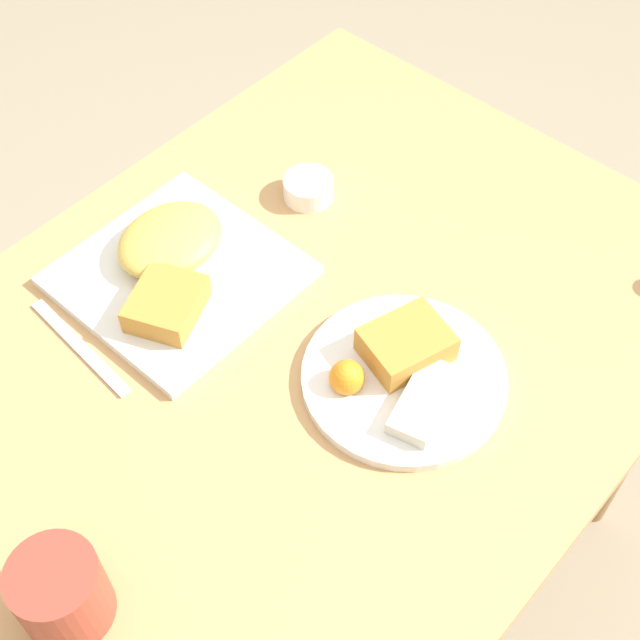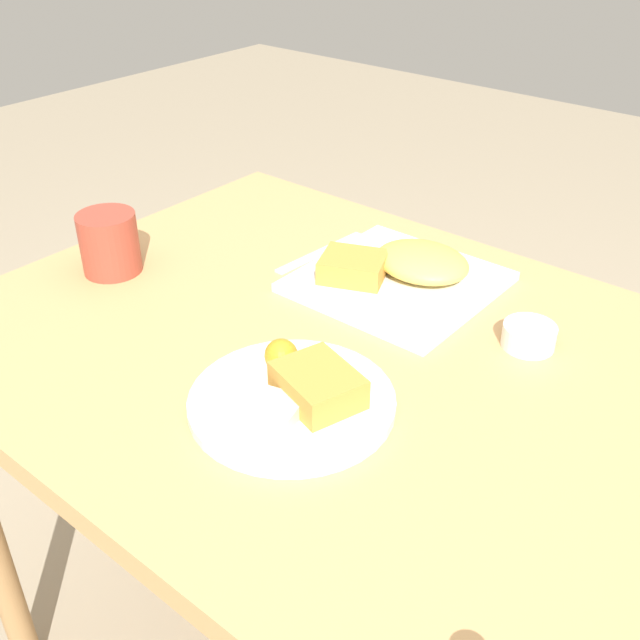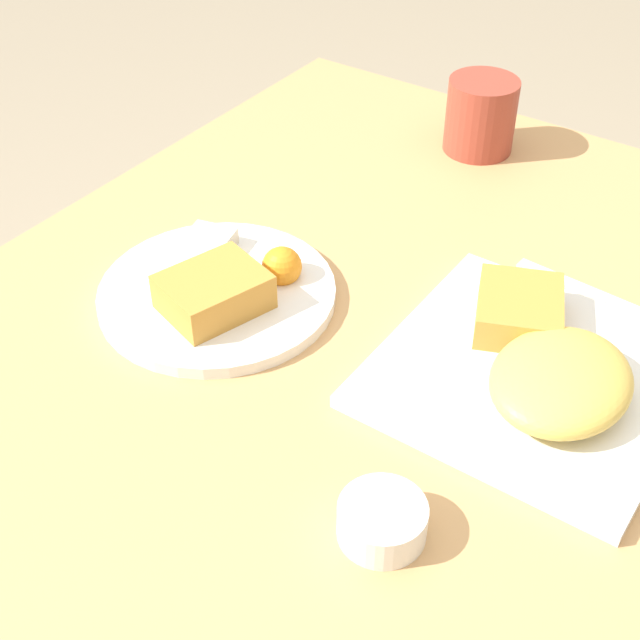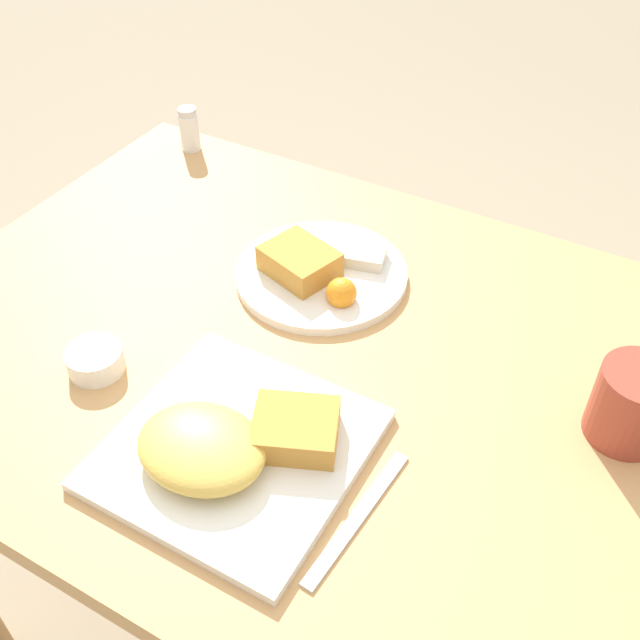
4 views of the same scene
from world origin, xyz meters
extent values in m
cube|color=tan|center=(0.00, 0.00, 0.76)|extent=(1.10, 0.83, 0.04)
cylinder|color=#9F7649|center=(0.49, 0.35, 0.37)|extent=(0.05, 0.05, 0.74)
cube|color=white|center=(0.04, -0.19, 0.78)|extent=(0.28, 0.28, 0.01)
ellipsoid|color=#E5BC51|center=(0.01, -0.23, 0.81)|extent=(0.15, 0.13, 0.04)
cube|color=#C68938|center=(0.09, -0.15, 0.81)|extent=(0.12, 0.12, 0.04)
cylinder|color=white|center=(-0.04, 0.14, 0.78)|extent=(0.26, 0.26, 0.01)
cube|color=#C68938|center=(-0.06, 0.12, 0.81)|extent=(0.12, 0.11, 0.04)
cube|color=beige|center=(-0.02, 0.19, 0.80)|extent=(0.12, 0.08, 0.02)
sphere|color=orange|center=(0.02, 0.10, 0.80)|extent=(0.04, 0.04, 0.04)
cylinder|color=white|center=(-0.20, -0.17, 0.79)|extent=(0.07, 0.07, 0.03)
cylinder|color=beige|center=(-0.20, -0.17, 0.81)|extent=(0.06, 0.06, 0.00)
cube|color=silver|center=(0.20, -0.20, 0.78)|extent=(0.03, 0.20, 0.00)
cylinder|color=#9E3D2D|center=(0.42, 0.06, 0.83)|extent=(0.09, 0.09, 0.10)
camera|label=1|loc=(0.49, 0.48, 1.70)|focal=50.00mm
camera|label=2|loc=(-0.53, 0.68, 1.36)|focal=42.00mm
camera|label=3|loc=(-0.60, -0.38, 1.37)|focal=50.00mm
camera|label=4|loc=(0.39, -0.62, 1.48)|focal=42.00mm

